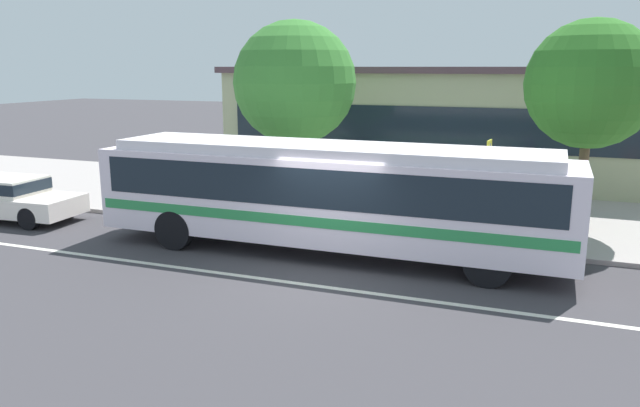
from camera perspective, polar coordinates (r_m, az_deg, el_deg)
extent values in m
plane|color=#3B393E|center=(13.73, 0.29, -6.51)|extent=(120.00, 120.00, 0.00)
cube|color=#A09794|center=(20.03, 7.21, -0.30)|extent=(60.00, 8.00, 0.12)
cube|color=silver|center=(13.03, -0.96, -7.58)|extent=(56.00, 0.16, 0.01)
cube|color=white|center=(14.85, 0.71, 0.71)|extent=(11.57, 2.46, 2.02)
cube|color=white|center=(14.66, 0.72, 5.05)|extent=(10.65, 2.16, 0.24)
cube|color=#19232D|center=(14.78, 0.71, 2.25)|extent=(10.88, 2.48, 0.89)
cube|color=#2B8C4A|center=(14.93, 0.71, -0.66)|extent=(11.34, 2.48, 0.24)
cube|color=#19232D|center=(13.94, 23.44, 0.57)|extent=(0.13, 2.12, 0.97)
cylinder|color=black|center=(15.29, 16.11, -3.06)|extent=(1.00, 0.28, 1.00)
cylinder|color=black|center=(13.26, 15.32, -5.40)|extent=(1.00, 0.28, 1.00)
cylinder|color=black|center=(17.54, -9.52, -0.75)|extent=(1.00, 0.28, 1.00)
cylinder|color=black|center=(15.80, -13.37, -2.40)|extent=(1.00, 0.28, 1.00)
cube|color=white|center=(20.65, -27.16, 0.07)|extent=(4.73, 1.96, 0.55)
cylinder|color=black|center=(20.19, -22.52, -0.32)|extent=(0.65, 0.25, 0.64)
cylinder|color=black|center=(19.11, -25.41, -1.27)|extent=(0.65, 0.25, 0.64)
cylinder|color=#26394A|center=(16.75, 16.80, -1.68)|extent=(0.14, 0.14, 0.81)
cylinder|color=#26394A|center=(16.61, 17.04, -1.81)|extent=(0.14, 0.14, 0.81)
cylinder|color=purple|center=(16.53, 17.07, 0.55)|extent=(0.47, 0.47, 0.56)
sphere|color=#E0A966|center=(16.46, 17.16, 1.89)|extent=(0.23, 0.23, 0.23)
cylinder|color=gray|center=(15.89, 15.20, 0.87)|extent=(0.08, 0.08, 2.54)
cube|color=yellow|center=(15.71, 15.43, 4.69)|extent=(0.08, 0.44, 0.56)
cylinder|color=brown|center=(20.25, -2.29, 3.71)|extent=(0.27, 0.27, 2.50)
sphere|color=#387C30|center=(20.01, -2.36, 11.16)|extent=(3.93, 3.93, 3.93)
cylinder|color=brown|center=(18.00, 23.15, 1.98)|extent=(0.26, 0.26, 2.75)
sphere|color=#2E7024|center=(17.75, 23.87, 10.11)|extent=(3.38, 3.38, 3.38)
cube|color=#A5AA84|center=(26.16, 11.94, 7.13)|extent=(17.21, 7.25, 4.26)
cube|color=#19232D|center=(22.56, 10.46, 6.90)|extent=(15.83, 0.04, 1.53)
cube|color=#503A43|center=(26.05, 12.16, 12.05)|extent=(17.61, 7.65, 0.24)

